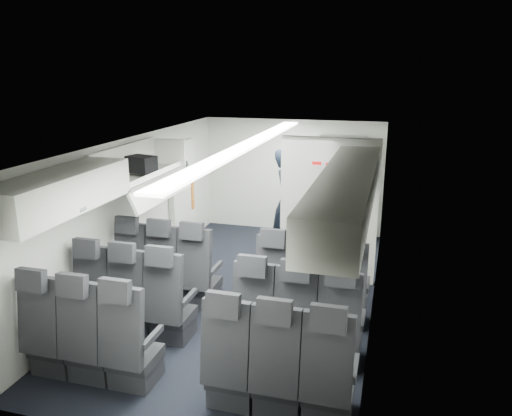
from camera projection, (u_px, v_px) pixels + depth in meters
The scene contains 14 objects.
cabin_shell at pixel (248, 218), 6.73m from camera, with size 3.41×6.01×2.16m.
seat_row_front at pixel (237, 283), 6.43m from camera, with size 3.33×0.56×1.24m.
seat_row_mid at pixel (212, 315), 5.59m from camera, with size 3.33×0.56×1.24m.
seat_row_rear at pixel (179, 358), 4.76m from camera, with size 3.33×0.56×1.24m.
overhead_bin_left_rear at pixel (59, 192), 5.03m from camera, with size 0.53×1.80×0.40m.
overhead_bin_left_front_open at pixel (140, 171), 6.70m from camera, with size 0.64×1.70×0.72m.
overhead_bin_right_rear at pixel (337, 213), 4.31m from camera, with size 0.53×1.80×0.40m.
overhead_bin_right_front at pixel (355, 173), 5.93m from camera, with size 0.53×1.70×0.40m.
bulkhead_partition at pixel (328, 211), 7.23m from camera, with size 1.40×0.15×2.13m.
galley_unit at pixel (341, 189), 9.05m from camera, with size 0.85×0.52×1.90m.
boarding_door at pixel (183, 195), 8.63m from camera, with size 0.12×1.27×1.86m.
flight_attendant at pixel (287, 203), 8.29m from camera, with size 0.67×0.44×1.83m, color black.
carry_on_bag at pixel (141, 164), 6.69m from camera, with size 0.37×0.26×0.22m, color black.
papers at pixel (298, 199), 8.17m from camera, with size 0.22×0.02×0.15m, color white.
Camera 1 is at (1.83, -6.18, 3.07)m, focal length 35.00 mm.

